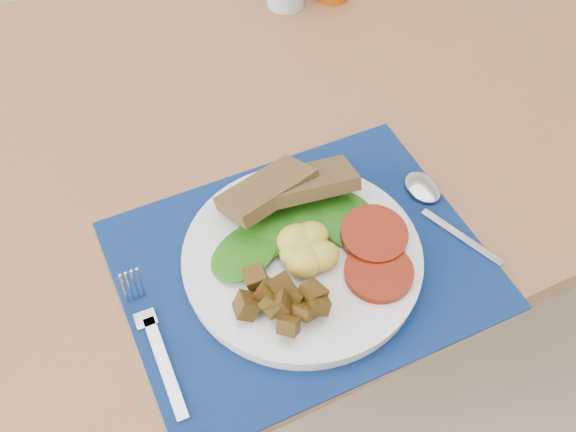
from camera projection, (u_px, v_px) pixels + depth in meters
name	position (u px, v px, depth m)	size (l,w,h in m)	color
ground	(348.00, 395.00, 1.53)	(4.00, 4.00, 0.00)	gray
table	(317.00, 127.00, 1.12)	(1.40, 0.90, 0.75)	brown
placemat	(302.00, 264.00, 0.85)	(0.45, 0.35, 0.00)	black
breakfast_plate	(300.00, 258.00, 0.83)	(0.29, 0.29, 0.07)	silver
fork	(152.00, 336.00, 0.78)	(0.03, 0.19, 0.00)	#B2B5BA
spoon	(434.00, 203.00, 0.90)	(0.05, 0.18, 0.01)	#B2B5BA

